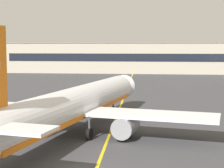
{
  "coord_description": "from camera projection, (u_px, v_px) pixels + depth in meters",
  "views": [
    {
      "loc": [
        5.45,
        -28.34,
        10.1
      ],
      "look_at": [
        0.3,
        17.16,
        5.39
      ],
      "focal_mm": 59.54,
      "sensor_mm": 36.0,
      "label": 1
    }
  ],
  "objects": [
    {
      "name": "airliner_foreground",
      "position": [
        74.0,
        105.0,
        42.13
      ],
      "size": [
        32.32,
        41.22,
        11.65
      ],
      "color": "white",
      "rests_on": "ground"
    },
    {
      "name": "taxiway_centreline",
      "position": [
        119.0,
        109.0,
        59.31
      ],
      "size": [
        5.45,
        179.93,
        0.01
      ],
      "primitive_type": "cube",
      "rotation": [
        0.0,
        0.0,
        0.03
      ],
      "color": "yellow",
      "rests_on": "ground"
    },
    {
      "name": "terminal_building",
      "position": [
        152.0,
        58.0,
        138.34
      ],
      "size": [
        110.57,
        12.4,
        11.48
      ],
      "color": "#B2A893",
      "rests_on": "ground"
    }
  ]
}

